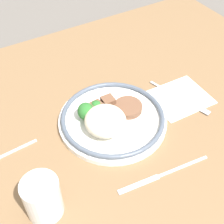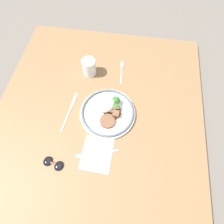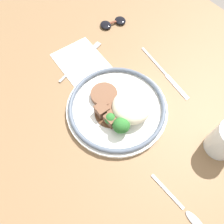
{
  "view_description": "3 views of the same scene",
  "coord_description": "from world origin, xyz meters",
  "views": [
    {
      "loc": [
        0.31,
        0.42,
        0.61
      ],
      "look_at": [
        0.03,
        -0.05,
        0.07
      ],
      "focal_mm": 50.0,
      "sensor_mm": 36.0,
      "label": 1
    },
    {
      "loc": [
        -0.33,
        -0.12,
        0.82
      ],
      "look_at": [
        0.03,
        -0.07,
        0.06
      ],
      "focal_mm": 28.0,
      "sensor_mm": 36.0,
      "label": 2
    },
    {
      "loc": [
        0.25,
        -0.23,
        0.56
      ],
      "look_at": [
        0.04,
        -0.07,
        0.06
      ],
      "focal_mm": 35.0,
      "sensor_mm": 36.0,
      "label": 3
    }
  ],
  "objects": [
    {
      "name": "ground_plane",
      "position": [
        0.0,
        0.0,
        0.0
      ],
      "size": [
        8.0,
        8.0,
        0.0
      ],
      "primitive_type": "plane",
      "color": "#5B5651"
    },
    {
      "name": "dining_table",
      "position": [
        0.0,
        0.0,
        0.02
      ],
      "size": [
        1.2,
        1.03,
        0.03
      ],
      "color": "brown",
      "rests_on": "ground"
    },
    {
      "name": "napkin",
      "position": [
        -0.17,
        -0.03,
        0.03
      ],
      "size": [
        0.16,
        0.14,
        0.0
      ],
      "color": "white",
      "rests_on": "dining_table"
    },
    {
      "name": "plate",
      "position": [
        0.04,
        -0.04,
        0.05
      ],
      "size": [
        0.27,
        0.27,
        0.07
      ],
      "color": "white",
      "rests_on": "dining_table"
    },
    {
      "name": "fork",
      "position": [
        -0.17,
        -0.01,
        0.04
      ],
      "size": [
        0.07,
        0.19,
        0.0
      ],
      "rotation": [
        0.0,
        0.0,
        1.87
      ],
      "color": "#B7B7BC",
      "rests_on": "napkin"
    },
    {
      "name": "knife",
      "position": [
        0.03,
        0.15,
        0.03
      ],
      "size": [
        0.22,
        0.03,
        0.0
      ],
      "rotation": [
        0.0,
        0.0,
        -0.11
      ],
      "color": "#B7B7BC",
      "rests_on": "dining_table"
    },
    {
      "name": "spoon",
      "position": [
        0.33,
        -0.08,
        0.04
      ],
      "size": [
        0.16,
        0.02,
        0.01
      ],
      "rotation": [
        0.0,
        0.0,
        0.06
      ],
      "color": "#B7B7BC",
      "rests_on": "dining_table"
    },
    {
      "name": "sunglasses",
      "position": [
        -0.24,
        0.15,
        0.04
      ],
      "size": [
        0.06,
        0.1,
        0.01
      ],
      "rotation": [
        0.0,
        0.0,
        -0.23
      ],
      "color": "black",
      "rests_on": "dining_table"
    }
  ]
}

